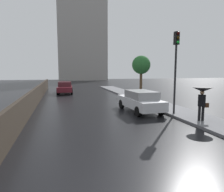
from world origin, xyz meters
TOP-DOWN VIEW (x-y plane):
  - car_maroon_near_kerb at (-1.84, 21.77)m, footprint 1.95×4.37m
  - car_white_mid_road at (2.78, 9.32)m, footprint 1.94×4.53m
  - pedestrian_with_umbrella_near at (4.72, 5.62)m, footprint 1.04×1.04m
  - traffic_light at (4.29, 7.56)m, footprint 0.26×0.39m
  - street_tree_near at (6.98, 19.53)m, footprint 2.17×2.17m
  - distant_tower at (4.19, 56.05)m, footprint 13.68×9.56m

SIDE VIEW (x-z plane):
  - car_maroon_near_kerb at x=-1.84m, z-range 0.03..1.43m
  - car_white_mid_road at x=2.78m, z-range 0.04..1.46m
  - pedestrian_with_umbrella_near at x=4.72m, z-range 0.67..2.44m
  - street_tree_near at x=6.98m, z-range 1.11..5.60m
  - traffic_light at x=4.29m, z-range 1.04..5.92m
  - distant_tower at x=4.19m, z-range -2.99..36.69m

